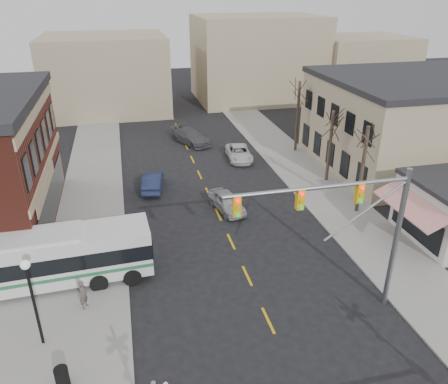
# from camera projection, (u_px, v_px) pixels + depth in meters

# --- Properties ---
(ground) EXTENTS (160.00, 160.00, 0.00)m
(ground) POSITION_uv_depth(u_px,v_px,m) (281.00, 349.00, 21.06)
(ground) COLOR black
(ground) RESTS_ON ground
(sidewalk_west) EXTENTS (5.00, 60.00, 0.12)m
(sidewalk_west) POSITION_uv_depth(u_px,v_px,m) (93.00, 193.00, 36.66)
(sidewalk_west) COLOR gray
(sidewalk_west) RESTS_ON ground
(sidewalk_east) EXTENTS (5.00, 60.00, 0.12)m
(sidewalk_east) POSITION_uv_depth(u_px,v_px,m) (304.00, 173.00, 40.60)
(sidewalk_east) COLOR gray
(sidewalk_east) RESTS_ON ground
(tan_building) EXTENTS (20.30, 15.30, 8.50)m
(tan_building) POSITION_uv_depth(u_px,v_px,m) (430.00, 121.00, 41.38)
(tan_building) COLOR tan
(tan_building) RESTS_ON ground
(tree_east_a) EXTENTS (0.28, 0.28, 6.75)m
(tree_east_a) POSITION_uv_depth(u_px,v_px,m) (362.00, 170.00, 32.29)
(tree_east_a) COLOR #382B21
(tree_east_a) RESTS_ON sidewalk_east
(tree_east_b) EXTENTS (0.28, 0.28, 6.30)m
(tree_east_b) POSITION_uv_depth(u_px,v_px,m) (330.00, 146.00, 37.73)
(tree_east_b) COLOR #382B21
(tree_east_b) RESTS_ON sidewalk_east
(tree_east_c) EXTENTS (0.28, 0.28, 7.20)m
(tree_east_c) POSITION_uv_depth(u_px,v_px,m) (297.00, 117.00, 44.62)
(tree_east_c) COLOR #382B21
(tree_east_c) RESTS_ON sidewalk_east
(transit_bus) EXTENTS (12.75, 3.38, 3.25)m
(transit_bus) POSITION_uv_depth(u_px,v_px,m) (38.00, 260.00, 24.68)
(transit_bus) COLOR silver
(transit_bus) RESTS_ON ground
(traffic_signal_mast) EXTENTS (9.30, 0.30, 8.00)m
(traffic_signal_mast) POSITION_uv_depth(u_px,v_px,m) (354.00, 217.00, 21.14)
(traffic_signal_mast) COLOR gray
(traffic_signal_mast) RESTS_ON ground
(street_lamp) EXTENTS (0.44, 0.44, 4.77)m
(street_lamp) POSITION_uv_depth(u_px,v_px,m) (30.00, 286.00, 19.82)
(street_lamp) COLOR black
(street_lamp) RESTS_ON sidewalk_west
(trash_bin) EXTENTS (0.60, 0.60, 0.98)m
(trash_bin) POSITION_uv_depth(u_px,v_px,m) (62.00, 377.00, 18.76)
(trash_bin) COLOR black
(trash_bin) RESTS_ON sidewalk_west
(car_a) EXTENTS (2.57, 4.49, 1.44)m
(car_a) POSITION_uv_depth(u_px,v_px,m) (227.00, 202.00, 33.77)
(car_a) COLOR #9F9FA3
(car_a) RESTS_ON ground
(car_b) EXTENTS (2.27, 4.66, 1.47)m
(car_b) POSITION_uv_depth(u_px,v_px,m) (153.00, 181.00, 37.25)
(car_b) COLOR #1A2341
(car_b) RESTS_ON ground
(car_c) EXTENTS (2.62, 4.99, 1.34)m
(car_c) POSITION_uv_depth(u_px,v_px,m) (239.00, 153.00, 43.72)
(car_c) COLOR silver
(car_c) RESTS_ON ground
(car_d) EXTENTS (4.31, 5.89, 1.58)m
(car_d) POSITION_uv_depth(u_px,v_px,m) (191.00, 137.00, 48.10)
(car_d) COLOR #48484D
(car_d) RESTS_ON ground
(pedestrian_near) EXTENTS (0.63, 0.74, 1.70)m
(pedestrian_near) POSITION_uv_depth(u_px,v_px,m) (83.00, 294.00, 23.23)
(pedestrian_near) COLOR #554844
(pedestrian_near) RESTS_ON sidewalk_west
(pedestrian_far) EXTENTS (0.96, 0.88, 1.59)m
(pedestrian_far) POSITION_uv_depth(u_px,v_px,m) (64.00, 269.00, 25.40)
(pedestrian_far) COLOR #2B314C
(pedestrian_far) RESTS_ON sidewalk_west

